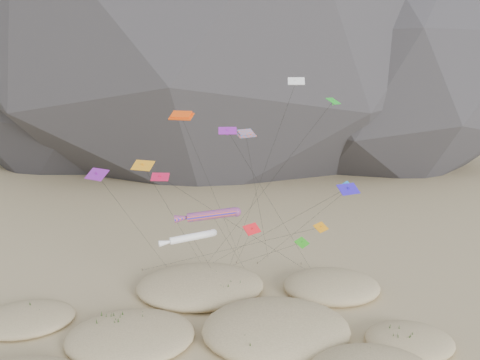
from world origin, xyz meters
name	(u,v)px	position (x,y,z in m)	size (l,w,h in m)	color
dunes	(216,334)	(-1.57, 4.55, 0.68)	(50.28, 39.32, 3.61)	#CCB789
dune_grass	(227,337)	(-0.46, 3.58, 0.84)	(41.16, 28.00, 1.53)	black
kite_stakes	(232,267)	(1.47, 23.70, 0.15)	(24.06, 5.59, 0.30)	#3F2D1E
rainbow_tube_kite	(210,215)	(-1.92, 10.91, 11.67)	(9.39, 10.91, 12.51)	#FF5D1A
white_tube_kite	(190,238)	(-4.17, 9.13, 9.69)	(6.45, 13.78, 10.34)	white
orange_parafoil	(182,117)	(-4.89, 15.92, 22.21)	(9.55, 13.91, 22.96)	#F2490C
multi_parafoil	(246,136)	(2.22, 11.42, 20.46)	(6.42, 17.02, 21.20)	#FF521A
delta_kites	(252,176)	(2.76, 10.25, 16.20)	(28.45, 21.13, 26.77)	#2A17C4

